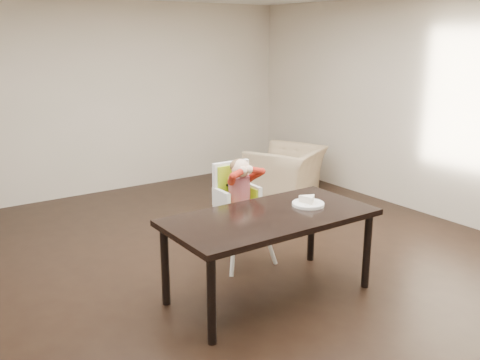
# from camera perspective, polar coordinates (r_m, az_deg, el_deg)

# --- Properties ---
(ground) EXTENTS (7.00, 7.00, 0.00)m
(ground) POSITION_cam_1_polar(r_m,az_deg,el_deg) (5.20, 0.22, -10.08)
(ground) COLOR black
(ground) RESTS_ON ground
(room_walls) EXTENTS (6.02, 7.02, 2.71)m
(room_walls) POSITION_cam_1_polar(r_m,az_deg,el_deg) (4.72, 0.24, 10.76)
(room_walls) COLOR beige
(room_walls) RESTS_ON ground
(dining_table) EXTENTS (1.80, 0.90, 0.75)m
(dining_table) POSITION_cam_1_polar(r_m,az_deg,el_deg) (4.57, 3.22, -4.63)
(dining_table) COLOR black
(dining_table) RESTS_ON ground
(high_chair) EXTENTS (0.45, 0.45, 1.06)m
(high_chair) POSITION_cam_1_polar(r_m,az_deg,el_deg) (5.26, -0.20, -1.01)
(high_chair) COLOR white
(high_chair) RESTS_ON ground
(plate) EXTENTS (0.36, 0.36, 0.08)m
(plate) POSITION_cam_1_polar(r_m,az_deg,el_deg) (4.81, 7.29, -2.36)
(plate) COLOR white
(plate) RESTS_ON dining_table
(armchair) EXTENTS (1.23, 1.07, 0.90)m
(armchair) POSITION_cam_1_polar(r_m,az_deg,el_deg) (7.65, 4.96, 1.77)
(armchair) COLOR tan
(armchair) RESTS_ON ground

